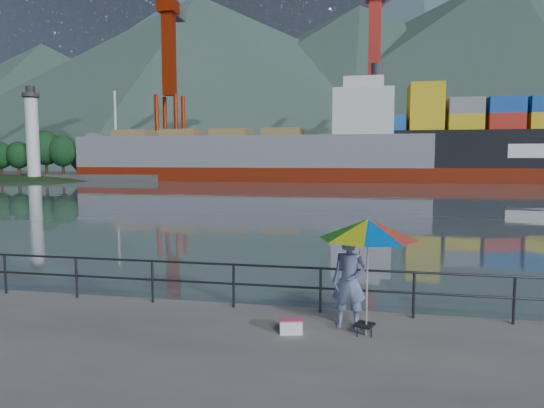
{
  "coord_description": "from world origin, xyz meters",
  "views": [
    {
      "loc": [
        3.95,
        -8.84,
        3.43
      ],
      "look_at": [
        1.06,
        6.0,
        2.0
      ],
      "focal_mm": 32.0,
      "sensor_mm": 36.0,
      "label": 1
    }
  ],
  "objects_px": {
    "beach_umbrella": "(368,229)",
    "bulk_carrier": "(262,155)",
    "fisherman": "(349,282)",
    "cooler_bag": "(291,326)"
  },
  "relations": [
    {
      "from": "fisherman",
      "to": "bulk_carrier",
      "type": "relative_size",
      "value": 0.03
    },
    {
      "from": "cooler_bag",
      "to": "bulk_carrier",
      "type": "bearing_deg",
      "value": 89.8
    },
    {
      "from": "fisherman",
      "to": "cooler_bag",
      "type": "distance_m",
      "value": 1.48
    },
    {
      "from": "beach_umbrella",
      "to": "bulk_carrier",
      "type": "bearing_deg",
      "value": 103.85
    },
    {
      "from": "fisherman",
      "to": "beach_umbrella",
      "type": "distance_m",
      "value": 1.26
    },
    {
      "from": "fisherman",
      "to": "beach_umbrella",
      "type": "height_order",
      "value": "beach_umbrella"
    },
    {
      "from": "fisherman",
      "to": "cooler_bag",
      "type": "bearing_deg",
      "value": -151.95
    },
    {
      "from": "beach_umbrella",
      "to": "bulk_carrier",
      "type": "relative_size",
      "value": 0.04
    },
    {
      "from": "cooler_bag",
      "to": "bulk_carrier",
      "type": "distance_m",
      "value": 70.66
    },
    {
      "from": "fisherman",
      "to": "beach_umbrella",
      "type": "xyz_separation_m",
      "value": [
        0.35,
        -0.41,
        1.14
      ]
    }
  ]
}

